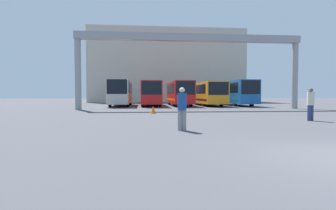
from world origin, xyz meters
name	(u,v)px	position (x,y,z in m)	size (l,w,h in m)	color
building_backdrop	(166,68)	(0.00, 49.92, 7.13)	(30.43, 12.00, 14.27)	#B7B2A3
overhead_gantry	(191,48)	(0.00, 20.72, 6.13)	(22.71, 0.80, 7.53)	gray
bus_slot_0	(121,91)	(-7.66, 29.10, 1.88)	(2.48, 10.34, 3.28)	beige
bus_slot_1	(150,92)	(-3.83, 29.08, 1.79)	(2.49, 10.30, 3.10)	red
bus_slot_2	(179,92)	(0.00, 29.23, 1.80)	(2.43, 10.60, 3.12)	red
bus_slot_3	(206,93)	(3.83, 30.05, 1.75)	(2.63, 12.22, 3.04)	orange
bus_slot_4	(235,92)	(7.66, 29.18, 1.87)	(2.51, 10.49, 3.25)	#1959A5
pedestrian_far_center	(311,103)	(4.59, 8.45, 0.98)	(0.38, 0.38, 1.84)	navy
pedestrian_near_center	(182,108)	(-3.17, 5.17, 0.93)	(0.37, 0.37, 1.76)	gray
traffic_cone	(153,110)	(-4.00, 14.93, 0.30)	(0.44, 0.44, 0.59)	orange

